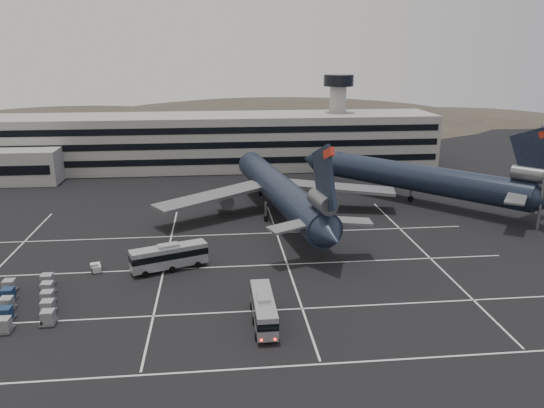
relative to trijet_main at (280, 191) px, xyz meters
The scene contains 10 objects.
ground 30.32m from the trijet_main, 117.28° to the right, with size 260.00×260.00×0.00m, color black.
lane_markings 29.27m from the trijet_main, 116.26° to the right, with size 90.00×55.62×0.01m.
terminal 47.63m from the trijet_main, 110.46° to the left, with size 125.00×26.00×24.00m.
hills 144.56m from the trijet_main, 88.28° to the left, with size 352.00×180.00×44.00m.
trijet_main is the anchor object (origin of this frame).
trijet_far 30.02m from the trijet_main, 14.51° to the left, with size 43.13×46.13×18.08m.
bus_near 40.32m from the trijet_main, 99.65° to the right, with size 2.66×10.24×3.60m.
bus_far 29.64m from the trijet_main, 129.72° to the right, with size 11.21×6.26×3.89m.
tug_a 37.01m from the trijet_main, 142.71° to the right, with size 1.86×2.42×1.38m.
uld_cluster 48.24m from the trijet_main, 137.33° to the right, with size 9.81×14.34×1.70m.
Camera 1 is at (2.13, -68.04, 30.73)m, focal length 35.00 mm.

